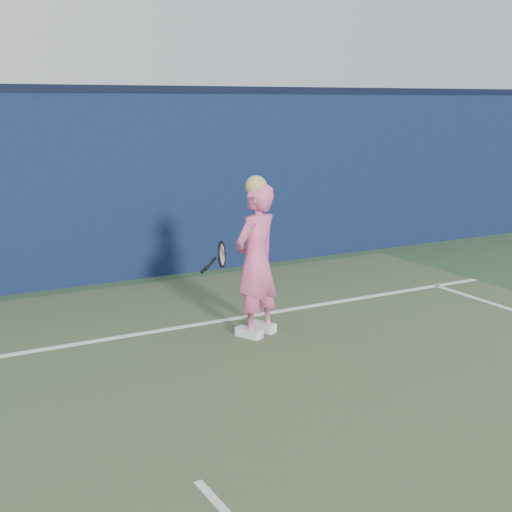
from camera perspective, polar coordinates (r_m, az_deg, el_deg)
backstop_wall at (r=9.53m, az=-18.62°, el=4.75°), size 24.00×0.40×2.50m
wall_cap at (r=9.47m, az=-19.16°, el=12.56°), size 24.00×0.42×0.10m
player at (r=7.30m, az=-0.00°, el=-0.31°), size 0.69×0.59×1.67m
racket at (r=7.58m, az=-2.87°, el=0.04°), size 0.46×0.37×0.30m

